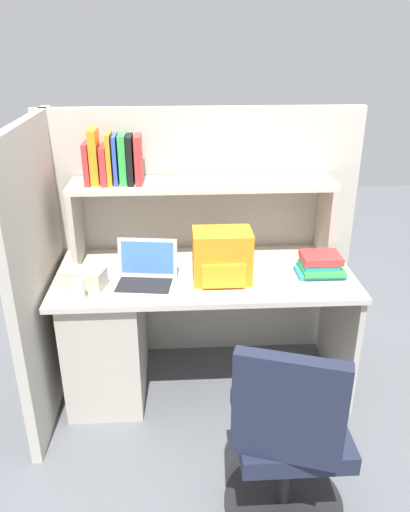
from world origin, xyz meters
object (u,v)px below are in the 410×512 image
object	(u,v)px
backpack	(222,257)
tissue_box	(83,278)
paper_cup	(77,291)
office_chair	(287,448)
computer_mouse	(296,290)
laptop	(146,275)

from	to	relation	value
backpack	tissue_box	size ratio (longest dim) A/B	1.36
backpack	paper_cup	xyz separation A→B (m)	(-0.72, -0.18, -0.08)
paper_cup	tissue_box	distance (m)	0.14
backpack	office_chair	xyz separation A→B (m)	(0.19, -0.84, -0.47)
paper_cup	office_chair	bearing A→B (deg)	-35.99
computer_mouse	office_chair	bearing A→B (deg)	-124.95
office_chair	computer_mouse	bearing A→B (deg)	-85.31
laptop	backpack	bearing A→B (deg)	3.44
computer_mouse	office_chair	world-z (taller)	office_chair
office_chair	paper_cup	bearing A→B (deg)	-17.95
backpack	office_chair	world-z (taller)	backpack
laptop	paper_cup	world-z (taller)	laptop
laptop	tissue_box	bearing A→B (deg)	-177.13
laptop	tissue_box	world-z (taller)	laptop
computer_mouse	office_chair	xyz separation A→B (m)	(-0.16, -0.68, -0.35)
laptop	office_chair	bearing A→B (deg)	-54.27
backpack	tissue_box	world-z (taller)	backpack
backpack	tissue_box	bearing A→B (deg)	-176.81
laptop	paper_cup	bearing A→B (deg)	-153.68
computer_mouse	paper_cup	distance (m)	1.07
computer_mouse	tissue_box	world-z (taller)	tissue_box
backpack	laptop	bearing A→B (deg)	-176.56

